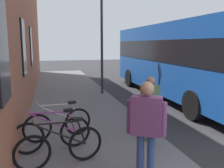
{
  "coord_description": "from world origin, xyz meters",
  "views": [
    {
      "loc": [
        -2.07,
        2.81,
        2.51
      ],
      "look_at": [
        4.35,
        1.13,
        1.41
      ],
      "focal_mm": 39.28,
      "sensor_mm": 36.0,
      "label": 1
    }
  ],
  "objects_px": {
    "bicycle_end_of_row": "(60,147)",
    "bicycle_by_door": "(59,124)",
    "street_lamp": "(102,25)",
    "bicycle_under_window": "(53,134)",
    "pedestrian_near_bus": "(150,102)",
    "city_bus": "(177,57)",
    "pedestrian_crossing_street": "(146,122)"
  },
  "relations": [
    {
      "from": "pedestrian_crossing_street",
      "to": "street_lamp",
      "type": "height_order",
      "value": "street_lamp"
    },
    {
      "from": "pedestrian_crossing_street",
      "to": "bicycle_end_of_row",
      "type": "bearing_deg",
      "value": 55.07
    },
    {
      "from": "bicycle_by_door",
      "to": "pedestrian_near_bus",
      "type": "height_order",
      "value": "pedestrian_near_bus"
    },
    {
      "from": "bicycle_under_window",
      "to": "street_lamp",
      "type": "distance_m",
      "value": 7.15
    },
    {
      "from": "bicycle_under_window",
      "to": "pedestrian_crossing_street",
      "type": "relative_size",
      "value": 0.99
    },
    {
      "from": "pedestrian_crossing_street",
      "to": "street_lamp",
      "type": "xyz_separation_m",
      "value": [
        7.81,
        -0.95,
        2.16
      ]
    },
    {
      "from": "bicycle_end_of_row",
      "to": "pedestrian_near_bus",
      "type": "relative_size",
      "value": 1.09
    },
    {
      "from": "city_bus",
      "to": "street_lamp",
      "type": "relative_size",
      "value": 1.91
    },
    {
      "from": "bicycle_by_door",
      "to": "street_lamp",
      "type": "height_order",
      "value": "street_lamp"
    },
    {
      "from": "city_bus",
      "to": "pedestrian_crossing_street",
      "type": "xyz_separation_m",
      "value": [
        -6.6,
        4.25,
        -0.71
      ]
    },
    {
      "from": "bicycle_under_window",
      "to": "pedestrian_near_bus",
      "type": "xyz_separation_m",
      "value": [
        -0.03,
        -2.34,
        0.59
      ]
    },
    {
      "from": "pedestrian_crossing_street",
      "to": "pedestrian_near_bus",
      "type": "relative_size",
      "value": 1.1
    },
    {
      "from": "bicycle_end_of_row",
      "to": "bicycle_by_door",
      "type": "height_order",
      "value": "same"
    },
    {
      "from": "pedestrian_near_bus",
      "to": "street_lamp",
      "type": "xyz_separation_m",
      "value": [
        6.09,
        -0.13,
        2.26
      ]
    },
    {
      "from": "bicycle_under_window",
      "to": "bicycle_by_door",
      "type": "bearing_deg",
      "value": -13.61
    },
    {
      "from": "bicycle_end_of_row",
      "to": "city_bus",
      "type": "height_order",
      "value": "city_bus"
    },
    {
      "from": "bicycle_by_door",
      "to": "street_lamp",
      "type": "bearing_deg",
      "value": -23.16
    },
    {
      "from": "bicycle_end_of_row",
      "to": "street_lamp",
      "type": "xyz_separation_m",
      "value": [
        6.84,
        -2.34,
        2.85
      ]
    },
    {
      "from": "bicycle_under_window",
      "to": "bicycle_by_door",
      "type": "xyz_separation_m",
      "value": [
        0.68,
        -0.16,
        0.0
      ]
    },
    {
      "from": "city_bus",
      "to": "street_lamp",
      "type": "distance_m",
      "value": 3.8
    },
    {
      "from": "bicycle_under_window",
      "to": "pedestrian_near_bus",
      "type": "relative_size",
      "value": 1.09
    },
    {
      "from": "bicycle_under_window",
      "to": "pedestrian_crossing_street",
      "type": "distance_m",
      "value": 2.41
    },
    {
      "from": "bicycle_by_door",
      "to": "pedestrian_near_bus",
      "type": "bearing_deg",
      "value": -107.87
    },
    {
      "from": "pedestrian_crossing_street",
      "to": "street_lamp",
      "type": "bearing_deg",
      "value": -6.94
    },
    {
      "from": "bicycle_under_window",
      "to": "pedestrian_near_bus",
      "type": "bearing_deg",
      "value": -90.64
    },
    {
      "from": "bicycle_by_door",
      "to": "city_bus",
      "type": "distance_m",
      "value": 7.14
    },
    {
      "from": "bicycle_end_of_row",
      "to": "street_lamp",
      "type": "relative_size",
      "value": 0.32
    },
    {
      "from": "city_bus",
      "to": "pedestrian_crossing_street",
      "type": "height_order",
      "value": "city_bus"
    },
    {
      "from": "bicycle_end_of_row",
      "to": "pedestrian_near_bus",
      "type": "xyz_separation_m",
      "value": [
        0.74,
        -2.21,
        0.59
      ]
    },
    {
      "from": "pedestrian_near_bus",
      "to": "street_lamp",
      "type": "relative_size",
      "value": 0.29
    },
    {
      "from": "bicycle_under_window",
      "to": "pedestrian_near_bus",
      "type": "height_order",
      "value": "pedestrian_near_bus"
    },
    {
      "from": "bicycle_by_door",
      "to": "pedestrian_near_bus",
      "type": "distance_m",
      "value": 2.36
    }
  ]
}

